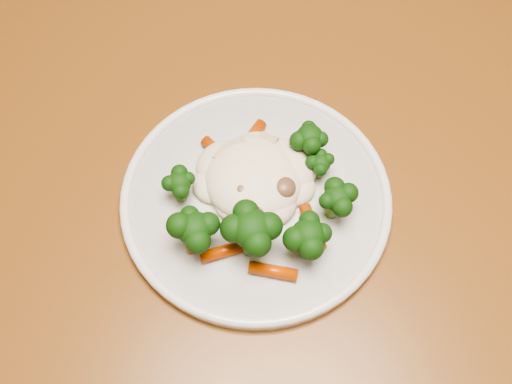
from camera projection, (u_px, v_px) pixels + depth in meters
dining_table at (274, 261)px, 0.72m from camera, size 1.28×0.92×0.75m
plate at (256, 199)px, 0.64m from camera, size 0.27×0.27×0.01m
meal at (260, 195)px, 0.61m from camera, size 0.19×0.18×0.05m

